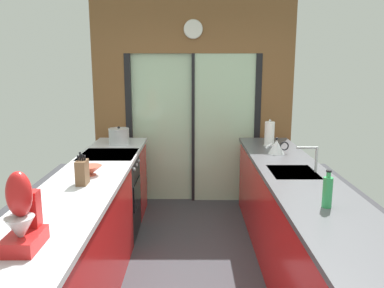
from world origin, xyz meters
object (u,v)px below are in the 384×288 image
(mixing_bowl, at_px, (92,170))
(kettle, at_px, (278,147))
(soap_bottle, at_px, (329,192))
(oven_range, at_px, (112,195))
(stock_pot, at_px, (121,136))
(knife_block, at_px, (84,172))
(stand_mixer, at_px, (24,219))
(paper_towel_roll, at_px, (271,134))

(mixing_bowl, relative_size, kettle, 0.77)
(kettle, distance_m, soap_bottle, 1.60)
(oven_range, relative_size, soap_bottle, 3.56)
(stock_pot, bearing_deg, knife_block, -90.00)
(oven_range, height_order, stand_mixer, stand_mixer)
(mixing_bowl, bearing_deg, knife_block, -90.00)
(knife_block, bearing_deg, paper_towel_roll, 39.99)
(knife_block, height_order, soap_bottle, knife_block)
(knife_block, height_order, kettle, knife_block)
(stand_mixer, xyz_separation_m, soap_bottle, (1.78, 0.59, -0.05))
(knife_block, distance_m, paper_towel_roll, 2.32)
(mixing_bowl, height_order, kettle, kettle)
(stock_pot, xyz_separation_m, paper_towel_roll, (1.78, -0.11, 0.05))
(oven_range, xyz_separation_m, mixing_bowl, (0.02, -0.81, 0.51))
(stock_pot, bearing_deg, mixing_bowl, -90.00)
(knife_block, relative_size, soap_bottle, 1.02)
(mixing_bowl, distance_m, paper_towel_roll, 2.17)
(mixing_bowl, relative_size, stock_pot, 0.79)
(mixing_bowl, relative_size, paper_towel_roll, 0.62)
(oven_range, distance_m, stand_mixer, 2.26)
(stock_pot, height_order, soap_bottle, soap_bottle)
(stock_pot, bearing_deg, oven_range, -92.00)
(oven_range, height_order, knife_block, knife_block)
(mixing_bowl, bearing_deg, kettle, 25.06)
(stand_mixer, xyz_separation_m, stock_pot, (-0.00, 2.70, -0.06))
(paper_towel_roll, bearing_deg, oven_range, -166.80)
(paper_towel_roll, bearing_deg, stock_pot, 176.56)
(oven_range, relative_size, kettle, 3.64)
(stand_mixer, distance_m, paper_towel_roll, 3.15)
(mixing_bowl, distance_m, stand_mixer, 1.37)
(mixing_bowl, relative_size, knife_block, 0.73)
(stock_pot, relative_size, paper_towel_roll, 0.78)
(mixing_bowl, height_order, stand_mixer, stand_mixer)
(stand_mixer, bearing_deg, stock_pot, 90.00)
(knife_block, height_order, stock_pot, knife_block)
(soap_bottle, bearing_deg, paper_towel_roll, 90.00)
(knife_block, bearing_deg, soap_bottle, -15.99)
(stock_pot, bearing_deg, kettle, -15.85)
(knife_block, xyz_separation_m, paper_towel_roll, (1.78, 1.49, 0.04))
(mixing_bowl, distance_m, knife_block, 0.27)
(soap_bottle, bearing_deg, stock_pot, 130.16)
(mixing_bowl, distance_m, soap_bottle, 1.94)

